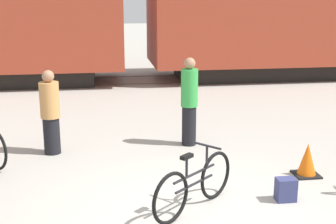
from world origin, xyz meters
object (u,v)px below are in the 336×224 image
(freight_train, at_px, (136,0))
(person_in_green, at_px, (189,102))
(person_in_tan, at_px, (50,113))
(bicycle_black, at_px, (194,185))
(traffic_cone, at_px, (307,161))
(backpack, at_px, (286,190))

(freight_train, distance_m, person_in_green, 7.39)
(person_in_green, height_order, person_in_tan, person_in_green)
(bicycle_black, height_order, traffic_cone, bicycle_black)
(person_in_tan, height_order, traffic_cone, person_in_tan)
(person_in_green, relative_size, traffic_cone, 3.14)
(person_in_green, distance_m, backpack, 2.95)
(person_in_tan, bearing_deg, person_in_green, -162.23)
(person_in_tan, relative_size, backpack, 4.62)
(backpack, bearing_deg, bicycle_black, -176.01)
(bicycle_black, relative_size, person_in_green, 0.77)
(freight_train, relative_size, traffic_cone, 45.00)
(bicycle_black, xyz_separation_m, backpack, (1.36, 0.10, -0.20))
(backpack, bearing_deg, person_in_green, 108.21)
(freight_train, height_order, traffic_cone, freight_train)
(traffic_cone, bearing_deg, freight_train, 102.74)
(backpack, height_order, traffic_cone, traffic_cone)
(backpack, bearing_deg, traffic_cone, 50.48)
(traffic_cone, bearing_deg, person_in_green, 130.87)
(freight_train, xyz_separation_m, person_in_green, (0.43, -7.15, -1.79))
(person_in_tan, xyz_separation_m, traffic_cone, (4.23, -1.73, -0.52))
(person_in_green, distance_m, traffic_cone, 2.54)
(freight_train, distance_m, bicycle_black, 10.23)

